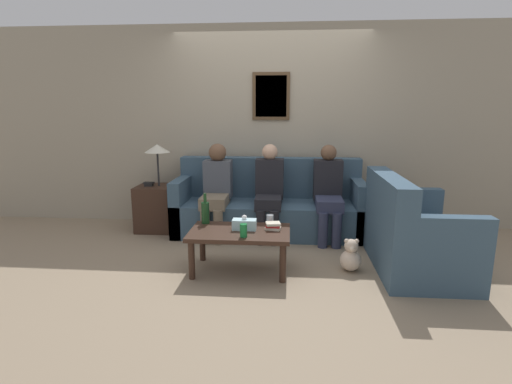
# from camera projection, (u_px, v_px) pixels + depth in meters

# --- Properties ---
(ground_plane) EXTENTS (16.00, 16.00, 0.00)m
(ground_plane) POSITION_uv_depth(u_px,v_px,m) (266.00, 244.00, 4.63)
(ground_plane) COLOR gray
(wall_back) EXTENTS (9.00, 0.08, 2.60)m
(wall_back) POSITION_uv_depth(u_px,v_px,m) (271.00, 127.00, 5.26)
(wall_back) COLOR #9E937F
(wall_back) RESTS_ON ground_plane
(couch_main) EXTENTS (2.33, 0.81, 0.92)m
(couch_main) POSITION_uv_depth(u_px,v_px,m) (269.00, 207.00, 5.05)
(couch_main) COLOR #385166
(couch_main) RESTS_ON ground_plane
(couch_side) EXTENTS (0.81, 1.29, 0.92)m
(couch_side) POSITION_uv_depth(u_px,v_px,m) (412.00, 237.00, 3.90)
(couch_side) COLOR #385166
(couch_side) RESTS_ON ground_plane
(coffee_table) EXTENTS (0.96, 0.59, 0.41)m
(coffee_table) POSITION_uv_depth(u_px,v_px,m) (240.00, 236.00, 3.83)
(coffee_table) COLOR #382319
(coffee_table) RESTS_ON ground_plane
(side_table_with_lamp) EXTENTS (0.45, 0.45, 1.11)m
(side_table_with_lamp) POSITION_uv_depth(u_px,v_px,m) (156.00, 203.00, 5.12)
(side_table_with_lamp) COLOR #382319
(side_table_with_lamp) RESTS_ON ground_plane
(wine_bottle) EXTENTS (0.08, 0.08, 0.31)m
(wine_bottle) POSITION_uv_depth(u_px,v_px,m) (205.00, 212.00, 4.05)
(wine_bottle) COLOR #19421E
(wine_bottle) RESTS_ON coffee_table
(drinking_glass) EXTENTS (0.07, 0.07, 0.10)m
(drinking_glass) POSITION_uv_depth(u_px,v_px,m) (270.00, 220.00, 4.01)
(drinking_glass) COLOR silver
(drinking_glass) RESTS_ON coffee_table
(book_stack) EXTENTS (0.16, 0.14, 0.07)m
(book_stack) POSITION_uv_depth(u_px,v_px,m) (273.00, 226.00, 3.84)
(book_stack) COLOR beige
(book_stack) RESTS_ON coffee_table
(soda_can) EXTENTS (0.07, 0.07, 0.12)m
(soda_can) POSITION_uv_depth(u_px,v_px,m) (244.00, 230.00, 3.63)
(soda_can) COLOR #197A38
(soda_can) RESTS_ON coffee_table
(tissue_box) EXTENTS (0.23, 0.12, 0.15)m
(tissue_box) POSITION_uv_depth(u_px,v_px,m) (244.00, 224.00, 3.85)
(tissue_box) COLOR silver
(tissue_box) RESTS_ON coffee_table
(person_left) EXTENTS (0.34, 0.63, 1.13)m
(person_left) POSITION_uv_depth(u_px,v_px,m) (216.00, 187.00, 4.87)
(person_left) COLOR #756651
(person_left) RESTS_ON ground_plane
(person_middle) EXTENTS (0.34, 0.61, 1.12)m
(person_middle) POSITION_uv_depth(u_px,v_px,m) (269.00, 188.00, 4.82)
(person_middle) COLOR black
(person_middle) RESTS_ON ground_plane
(person_right) EXTENTS (0.34, 0.64, 1.12)m
(person_right) POSITION_uv_depth(u_px,v_px,m) (328.00, 190.00, 4.75)
(person_right) COLOR #2D334C
(person_right) RESTS_ON ground_plane
(teddy_bear) EXTENTS (0.21, 0.21, 0.32)m
(teddy_bear) POSITION_uv_depth(u_px,v_px,m) (351.00, 257.00, 3.88)
(teddy_bear) COLOR beige
(teddy_bear) RESTS_ON ground_plane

